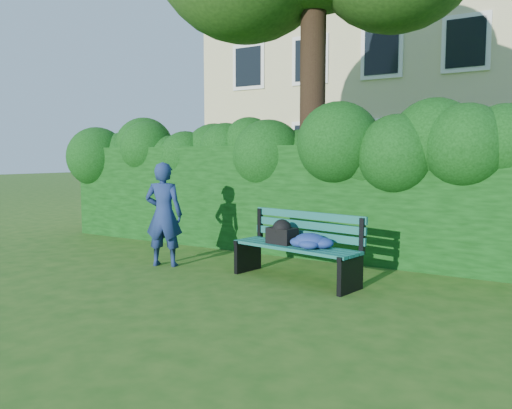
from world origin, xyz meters
The scene contains 5 objects.
ground centered at (0.00, 0.00, 0.00)m, with size 80.00×80.00×0.00m, color #255516.
apartment_building centered at (0.00, 13.99, 6.00)m, with size 16.00×8.08×12.00m.
hedge centered at (0.00, 2.20, 0.90)m, with size 10.00×1.00×1.80m.
park_bench centered at (0.76, 0.41, 0.49)m, with size 1.84×0.88×0.89m.
man_reading centered at (-1.35, 0.20, 0.77)m, with size 0.56×0.37×1.54m, color navy.
Camera 1 is at (3.61, -5.35, 1.62)m, focal length 35.00 mm.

